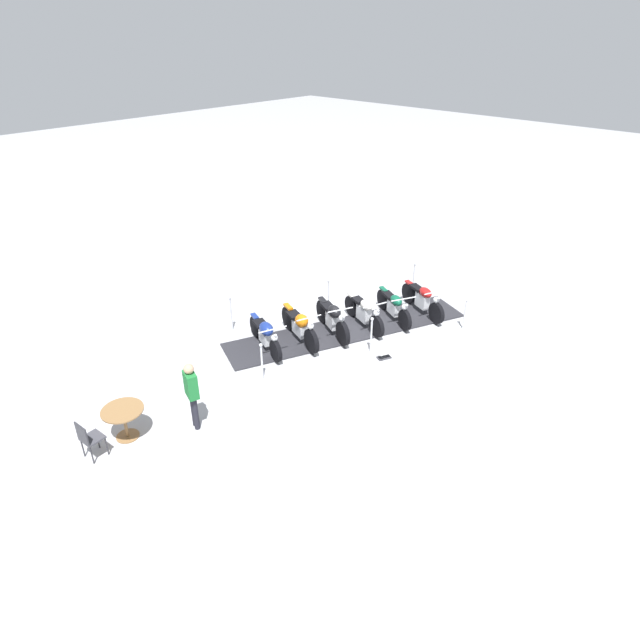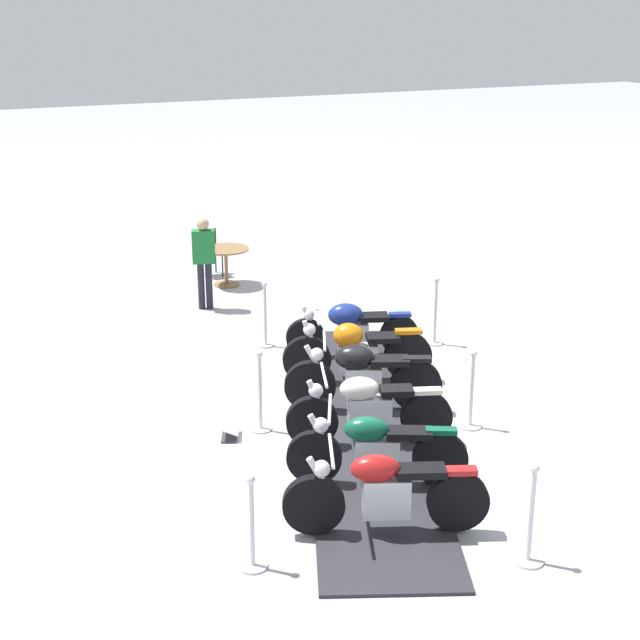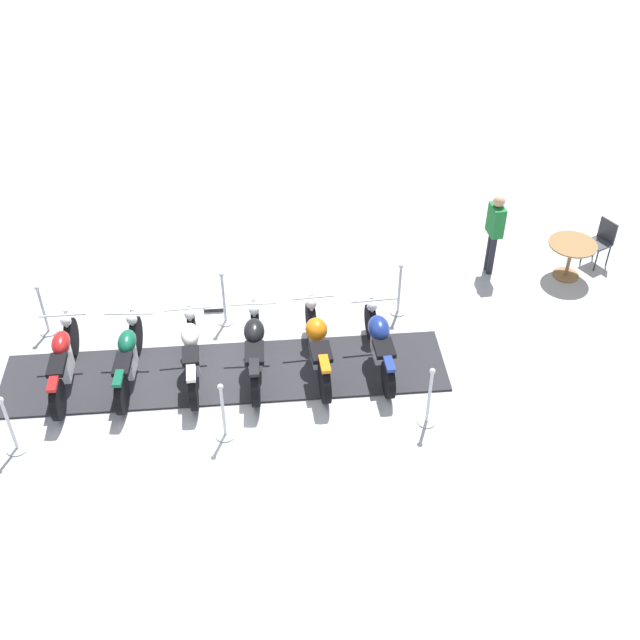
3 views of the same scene
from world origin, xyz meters
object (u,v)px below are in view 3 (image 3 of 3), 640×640
Objects in this scene: stanchion_right_front at (399,295)px; cafe_table at (571,251)px; motorcycle_maroon at (63,360)px; stanchion_left_front at (428,404)px; motorcycle_black at (255,347)px; motorcycle_cream at (192,352)px; stanchion_right_mid at (224,305)px; motorcycle_copper at (317,344)px; stanchion_left_mid at (224,419)px; motorcycle_forest at (128,356)px; stanchion_right_rear at (45,316)px; cafe_chair_near_table at (602,240)px; bystander_person at (495,227)px; stanchion_left_rear at (12,433)px; motorcycle_navy at (379,341)px; info_placard at (214,306)px.

stanchion_right_front is 3.50m from cafe_table.
stanchion_left_front reaches higher than motorcycle_maroon.
cafe_table is at bearing -68.77° from motorcycle_black.
motorcycle_maroon is at bearing 87.39° from motorcycle_cream.
stanchion_right_mid reaches higher than motorcycle_cream.
stanchion_right_front is at bearing -77.21° from motorcycle_maroon.
motorcycle_copper is 1.05× the size of motorcycle_cream.
stanchion_left_front is 3.10m from stanchion_left_mid.
stanchion_left_mid is (0.87, -1.87, -0.13)m from motorcycle_forest.
motorcycle_maroon is (-3.76, 1.57, -0.01)m from motorcycle_copper.
stanchion_right_rear is (-3.75, 3.01, -0.16)m from motorcycle_copper.
stanchion_right_mid is at bearing -17.88° from cafe_chair_near_table.
motorcycle_copper is 2.32× the size of cafe_table.
bystander_person is (3.27, 2.78, 0.60)m from stanchion_left_front.
cafe_table is at bearing 164.33° from bystander_person.
cafe_table is (10.22, -0.43, 0.21)m from stanchion_left_rear.
stanchion_right_mid reaches higher than motorcycle_black.
stanchion_right_front is (4.78, -0.56, -0.10)m from motorcycle_forest.
stanchion_right_mid is at bearing 157.29° from stanchion_right_front.
stanchion_right_rear is 8.24m from bystander_person.
motorcycle_black is 1.86× the size of stanchion_left_mid.
stanchion_left_rear is 1.01× the size of stanchion_left_mid.
stanchion_right_front is at bearing -11.09° from cafe_chair_near_table.
stanchion_right_front is (1.02, 1.00, -0.11)m from motorcycle_navy.
stanchion_right_rear reaches higher than motorcycle_navy.
motorcycle_cream reaches higher than info_placard.
motorcycle_black reaches higher than cafe_table.
motorcycle_cream reaches higher than motorcycle_navy.
bystander_person is at bearing -69.06° from motorcycle_cream.
motorcycle_forest is 1.73× the size of stanchion_right_mid.
stanchion_right_front reaches higher than motorcycle_cream.
motorcycle_maroon is at bearing 45.56° from stanchion_left_rear.
cafe_table is (6.35, -2.19, 0.50)m from info_placard.
info_placard is (-1.87, 2.64, -0.43)m from motorcycle_navy.
stanchion_left_rear is (-3.91, -1.31, -0.04)m from stanchion_right_mid.
stanchion_right_mid is at bearing 115.99° from stanchion_left_front.
motorcycle_cream is at bearing -90.35° from motorcycle_maroon.
stanchion_right_front is 2.50× the size of info_placard.
motorcycle_navy is at bearing 0.99° from cafe_chair_near_table.
cafe_chair_near_table is at bearing -74.66° from motorcycle_cream.
cafe_table is 1.54m from bystander_person.
stanchion_left_rear is 2.51× the size of info_placard.
stanchion_left_mid reaches higher than motorcycle_copper.
stanchion_right_front reaches higher than stanchion_right_rear.
motorcycle_copper is 2.06× the size of stanchion_right_rear.
motorcycle_copper is 1.94× the size of stanchion_left_rear.
motorcycle_forest is at bearing 15.93° from bystander_person.
stanchion_right_rear is at bearing 162.20° from cafe_table.
motorcycle_maroon is at bearing 13.39° from bystander_person.
cafe_table is 0.98× the size of cafe_chair_near_table.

